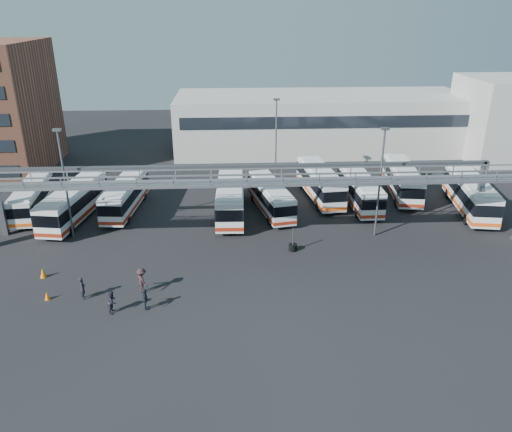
{
  "coord_description": "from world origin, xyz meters",
  "views": [
    {
      "loc": [
        -1.27,
        -34.66,
        19.76
      ],
      "look_at": [
        0.84,
        6.0,
        2.63
      ],
      "focal_mm": 35.0,
      "sensor_mm": 36.0,
      "label": 1
    }
  ],
  "objects_px": {
    "pedestrian_b": "(112,302)",
    "bus_9": "(470,193)",
    "bus_6": "(320,182)",
    "light_pole_left": "(65,179)",
    "bus_1": "(73,202)",
    "light_pole_back": "(276,138)",
    "bus_8": "(402,179)",
    "bus_0": "(32,198)",
    "cone_left": "(47,296)",
    "tire_stack": "(293,247)",
    "pedestrian_a": "(83,288)",
    "cone_right": "(43,273)",
    "bus_4": "(231,197)",
    "bus_7": "(360,189)",
    "pedestrian_c": "(142,280)",
    "light_pole_mid": "(380,177)",
    "bus_5": "(270,196)",
    "pedestrian_d": "(145,299)",
    "bus_2": "(125,195)"
  },
  "relations": [
    {
      "from": "light_pole_left",
      "to": "pedestrian_c",
      "type": "height_order",
      "value": "light_pole_left"
    },
    {
      "from": "bus_7",
      "to": "tire_stack",
      "type": "distance_m",
      "value": 13.54
    },
    {
      "from": "light_pole_back",
      "to": "bus_8",
      "type": "bearing_deg",
      "value": -17.68
    },
    {
      "from": "pedestrian_b",
      "to": "bus_9",
      "type": "bearing_deg",
      "value": -51.97
    },
    {
      "from": "bus_6",
      "to": "light_pole_left",
      "type": "bearing_deg",
      "value": -165.88
    },
    {
      "from": "bus_5",
      "to": "bus_7",
      "type": "height_order",
      "value": "bus_7"
    },
    {
      "from": "light_pole_left",
      "to": "cone_left",
      "type": "bearing_deg",
      "value": -84.0
    },
    {
      "from": "tire_stack",
      "to": "pedestrian_a",
      "type": "bearing_deg",
      "value": -156.84
    },
    {
      "from": "pedestrian_a",
      "to": "bus_4",
      "type": "bearing_deg",
      "value": -46.77
    },
    {
      "from": "bus_4",
      "to": "cone_right",
      "type": "relative_size",
      "value": 14.74
    },
    {
      "from": "bus_6",
      "to": "pedestrian_d",
      "type": "relative_size",
      "value": 7.08
    },
    {
      "from": "bus_8",
      "to": "bus_9",
      "type": "distance_m",
      "value": 7.47
    },
    {
      "from": "bus_4",
      "to": "cone_left",
      "type": "relative_size",
      "value": 18.13
    },
    {
      "from": "bus_5",
      "to": "cone_right",
      "type": "height_order",
      "value": "bus_5"
    },
    {
      "from": "pedestrian_b",
      "to": "tire_stack",
      "type": "height_order",
      "value": "tire_stack"
    },
    {
      "from": "pedestrian_c",
      "to": "pedestrian_d",
      "type": "relative_size",
      "value": 1.21
    },
    {
      "from": "bus_8",
      "to": "tire_stack",
      "type": "xyz_separation_m",
      "value": [
        -13.91,
        -13.29,
        -1.52
      ]
    },
    {
      "from": "bus_1",
      "to": "bus_9",
      "type": "distance_m",
      "value": 40.33
    },
    {
      "from": "bus_6",
      "to": "cone_left",
      "type": "xyz_separation_m",
      "value": [
        -23.36,
        -19.76,
        -1.57
      ]
    },
    {
      "from": "bus_1",
      "to": "cone_left",
      "type": "xyz_separation_m",
      "value": [
        2.07,
        -14.87,
        -1.57
      ]
    },
    {
      "from": "bus_6",
      "to": "pedestrian_d",
      "type": "bearing_deg",
      "value": -132.93
    },
    {
      "from": "light_pole_left",
      "to": "bus_9",
      "type": "height_order",
      "value": "light_pole_left"
    },
    {
      "from": "bus_8",
      "to": "pedestrian_c",
      "type": "height_order",
      "value": "bus_8"
    },
    {
      "from": "pedestrian_d",
      "to": "cone_left",
      "type": "height_order",
      "value": "pedestrian_d"
    },
    {
      "from": "light_pole_mid",
      "to": "bus_8",
      "type": "bearing_deg",
      "value": 60.87
    },
    {
      "from": "bus_1",
      "to": "bus_7",
      "type": "xyz_separation_m",
      "value": [
        29.32,
        2.62,
        -0.08
      ]
    },
    {
      "from": "bus_6",
      "to": "bus_1",
      "type": "bearing_deg",
      "value": -175.32
    },
    {
      "from": "light_pole_left",
      "to": "light_pole_back",
      "type": "relative_size",
      "value": 1.0
    },
    {
      "from": "light_pole_mid",
      "to": "tire_stack",
      "type": "relative_size",
      "value": 4.8
    },
    {
      "from": "bus_6",
      "to": "bus_5",
      "type": "bearing_deg",
      "value": -153.78
    },
    {
      "from": "bus_4",
      "to": "bus_9",
      "type": "height_order",
      "value": "bus_9"
    },
    {
      "from": "bus_9",
      "to": "cone_right",
      "type": "relative_size",
      "value": 15.05
    },
    {
      "from": "pedestrian_a",
      "to": "light_pole_left",
      "type": "bearing_deg",
      "value": 7.67
    },
    {
      "from": "bus_6",
      "to": "bus_9",
      "type": "relative_size",
      "value": 0.97
    },
    {
      "from": "bus_9",
      "to": "bus_5",
      "type": "bearing_deg",
      "value": -173.5
    },
    {
      "from": "cone_right",
      "to": "light_pole_left",
      "type": "bearing_deg",
      "value": 87.82
    },
    {
      "from": "bus_7",
      "to": "pedestrian_a",
      "type": "height_order",
      "value": "bus_7"
    },
    {
      "from": "light_pole_left",
      "to": "tire_stack",
      "type": "xyz_separation_m",
      "value": [
        19.98,
        -3.72,
        -5.37
      ]
    },
    {
      "from": "bus_5",
      "to": "cone_left",
      "type": "distance_m",
      "value": 23.89
    },
    {
      "from": "bus_9",
      "to": "tire_stack",
      "type": "relative_size",
      "value": 5.57
    },
    {
      "from": "pedestrian_d",
      "to": "bus_5",
      "type": "bearing_deg",
      "value": -41.17
    },
    {
      "from": "bus_9",
      "to": "tire_stack",
      "type": "xyz_separation_m",
      "value": [
        -19.4,
        -8.23,
        -1.58
      ]
    },
    {
      "from": "light_pole_left",
      "to": "bus_2",
      "type": "bearing_deg",
      "value": 60.03
    },
    {
      "from": "bus_1",
      "to": "cone_left",
      "type": "bearing_deg",
      "value": -73.36
    },
    {
      "from": "bus_0",
      "to": "light_pole_back",
      "type": "bearing_deg",
      "value": 10.57
    },
    {
      "from": "bus_9",
      "to": "cone_right",
      "type": "height_order",
      "value": "bus_9"
    },
    {
      "from": "bus_7",
      "to": "light_pole_back",
      "type": "bearing_deg",
      "value": 138.33
    },
    {
      "from": "tire_stack",
      "to": "bus_6",
      "type": "bearing_deg",
      "value": 70.58
    },
    {
      "from": "bus_7",
      "to": "pedestrian_c",
      "type": "height_order",
      "value": "bus_7"
    },
    {
      "from": "light_pole_left",
      "to": "bus_7",
      "type": "distance_m",
      "value": 29.44
    }
  ]
}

